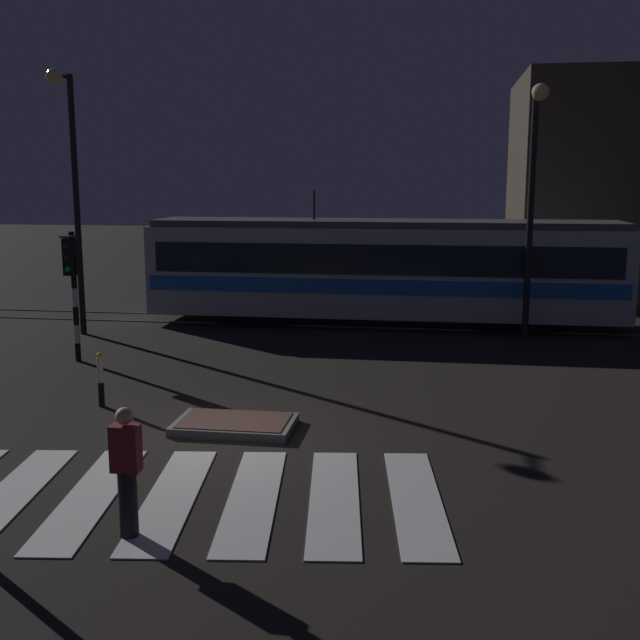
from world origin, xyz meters
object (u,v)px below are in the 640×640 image
Objects in this scene: tram at (383,269)px; bollard_island_edge at (101,379)px; pedestrian_waiting_at_kerb at (127,471)px; traffic_light_corner_far_left at (72,277)px; street_lamp_trackside_right at (533,182)px; street_lamp_trackside_left at (71,172)px.

tram is 13.22× the size of bollard_island_edge.
traffic_light_corner_far_left is at bearing 119.40° from pedestrian_waiting_at_kerb.
traffic_light_corner_far_left reaches higher than pedestrian_waiting_at_kerb.
traffic_light_corner_far_left is 0.47× the size of street_lamp_trackside_right.
street_lamp_trackside_left is 8.67m from bollard_island_edge.
street_lamp_trackside_left is 6.66× the size of bollard_island_edge.
pedestrian_waiting_at_kerb is at bearing -98.03° from tram.
street_lamp_trackside_left reaches higher than tram.
tram is 15.35m from pedestrian_waiting_at_kerb.
street_lamp_trackside_left is 12.78m from street_lamp_trackside_right.
traffic_light_corner_far_left is 4.29m from street_lamp_trackside_left.
tram is 8.58× the size of pedestrian_waiting_at_kerb.
street_lamp_trackside_right reaches higher than bollard_island_edge.
street_lamp_trackside_right reaches higher than traffic_light_corner_far_left.
pedestrian_waiting_at_kerb is (6.46, -12.08, -3.79)m from street_lamp_trackside_left.
tram is at bearing 63.29° from bollard_island_edge.
street_lamp_trackside_left is at bearing 118.74° from bollard_island_edge.
traffic_light_corner_far_left is 1.89× the size of pedestrian_waiting_at_kerb.
pedestrian_waiting_at_kerb is 1.54× the size of bollard_island_edge.
tram is at bearing 41.04° from traffic_light_corner_far_left.
street_lamp_trackside_left is (-1.42, 3.15, 2.54)m from traffic_light_corner_far_left.
street_lamp_trackside_right is 5.36m from tram.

